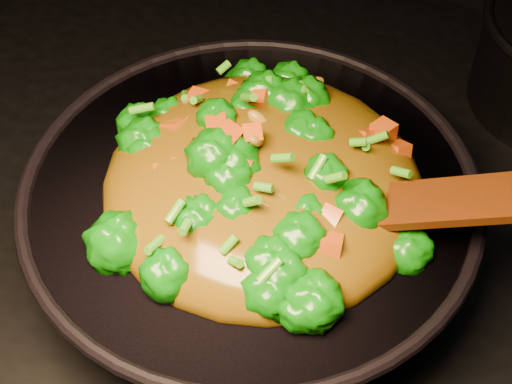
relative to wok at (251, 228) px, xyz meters
The scene contains 3 objects.
wok is the anchor object (origin of this frame).
stir_fry 0.11m from the wok, 19.55° to the left, with size 0.29×0.29×0.10m, color #0F7308, non-canonical shape.
spatula 0.21m from the wok, ahead, with size 0.32×0.05×0.01m, color #351407.
Camera 1 is at (0.14, -0.48, 1.55)m, focal length 55.00 mm.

